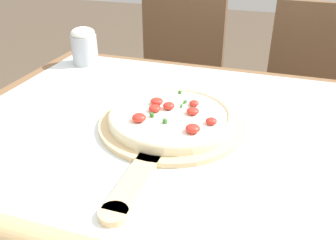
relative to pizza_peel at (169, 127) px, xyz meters
name	(u,v)px	position (x,y,z in m)	size (l,w,h in m)	color
dining_table	(182,185)	(0.04, -0.04, -0.12)	(1.15, 0.99, 0.74)	brown
towel_cloth	(183,144)	(0.04, -0.04, -0.01)	(1.07, 0.91, 0.00)	silver
pizza_peel	(169,127)	(0.00, 0.00, 0.00)	(0.34, 0.50, 0.01)	#D6B784
pizza	(172,116)	(0.00, 0.02, 0.02)	(0.29, 0.29, 0.04)	beige
chair_left	(175,83)	(-0.22, 0.77, -0.23)	(0.42, 0.42, 0.89)	brown
chair_right	(309,100)	(0.36, 0.77, -0.23)	(0.42, 0.42, 0.89)	brown
flour_cup	(84,46)	(-0.40, 0.33, 0.06)	(0.08, 0.08, 0.12)	#B2B7BC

